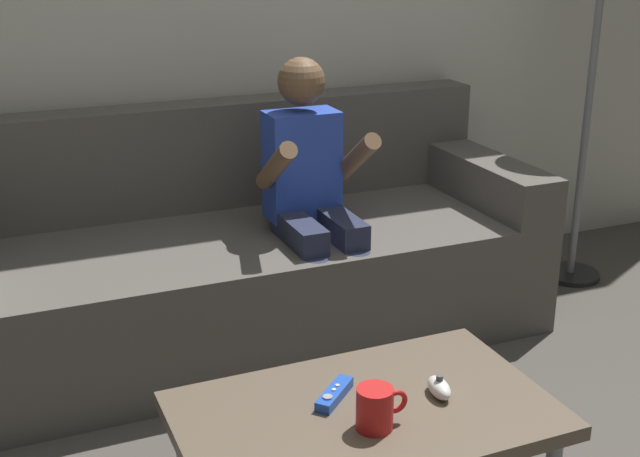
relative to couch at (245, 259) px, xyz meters
name	(u,v)px	position (x,y,z in m)	size (l,w,h in m)	color
couch	(245,259)	(0.00, 0.00, 0.00)	(2.04, 0.80, 0.79)	#56514C
person_seated_on_couch	(312,191)	(0.18, -0.18, 0.28)	(0.34, 0.42, 0.99)	#282D47
coffee_table	(365,423)	(-0.11, -1.20, 0.06)	(0.83, 0.51, 0.38)	brown
game_remote_blue_near_edge	(334,394)	(-0.16, -1.13, 0.11)	(0.13, 0.12, 0.03)	blue
nunchuk_white	(439,388)	(0.07, -1.21, 0.12)	(0.06, 0.10, 0.05)	white
coffee_mug	(376,408)	(-0.12, -1.27, 0.15)	(0.12, 0.08, 0.09)	red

